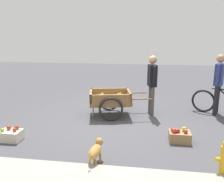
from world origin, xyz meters
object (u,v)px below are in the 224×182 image
cyclist_person (219,79)px  plastic_bucket (129,101)px  mixed_fruit_crate (179,136)px  vendor_person (152,80)px  bicycle (222,103)px  dog (96,151)px  apple_crate (11,135)px  fruit_cart (110,100)px

cyclist_person → plastic_bucket: cyclist_person is taller
mixed_fruit_crate → vendor_person: bearing=-71.3°
bicycle → mixed_fruit_crate: bicycle is taller
dog → mixed_fruit_crate: dog is taller
vendor_person → apple_crate: 3.75m
dog → plastic_bucket: dog is taller
dog → cyclist_person: bearing=-131.8°
bicycle → apple_crate: bearing=25.7°
mixed_fruit_crate → fruit_cart: bearing=-40.4°
bicycle → dog: bicycle is taller
plastic_bucket → mixed_fruit_crate: 2.85m
cyclist_person → dog: cyclist_person is taller
vendor_person → cyclist_person: (-1.81, -0.30, 0.02)m
fruit_cart → vendor_person: bearing=-167.8°
apple_crate → bicycle: bearing=-154.3°
bicycle → cyclist_person: size_ratio=0.91×
fruit_cart → mixed_fruit_crate: 2.24m
dog → fruit_cart: bearing=-86.9°
dog → apple_crate: dog is taller
cyclist_person → mixed_fruit_crate: size_ratio=3.82×
fruit_cart → bicycle: 3.10m
dog → plastic_bucket: (-0.30, -3.70, -0.14)m
apple_crate → mixed_fruit_crate: (-3.53, -0.45, 0.01)m
fruit_cart → cyclist_person: 3.03m
plastic_bucket → mixed_fruit_crate: bearing=116.1°
bicycle → mixed_fruit_crate: size_ratio=3.47×
mixed_fruit_crate → plastic_bucket: bearing=-63.9°
plastic_bucket → mixed_fruit_crate: mixed_fruit_crate is taller
bicycle → dog: bearing=46.3°
fruit_cart → bicycle: bicycle is taller
cyclist_person → vendor_person: bearing=9.5°
vendor_person → dog: (0.98, 2.82, -0.72)m
vendor_person → bicycle: bearing=-173.1°
plastic_bucket → bicycle: bearing=166.2°
fruit_cart → vendor_person: 1.27m
vendor_person → apple_crate: bearing=35.6°
bicycle → plastic_bucket: size_ratio=6.01×
cyclist_person → dog: (2.79, 3.12, -0.74)m
vendor_person → mixed_fruit_crate: vendor_person is taller
bicycle → plastic_bucket: bicycle is taller
vendor_person → bicycle: (-1.94, -0.24, -0.64)m
vendor_person → dog: size_ratio=2.46×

